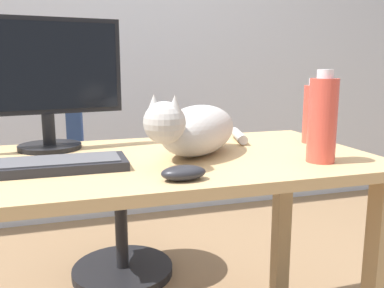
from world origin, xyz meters
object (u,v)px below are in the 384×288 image
object	(u,v)px
keyboard	(41,166)
computer_mouse	(184,173)
cat	(196,129)
spray_bottle	(322,119)
office_chair	(109,192)
water_bottle	(313,113)
monitor	(45,79)

from	to	relation	value
keyboard	computer_mouse	distance (m)	0.38
cat	spray_bottle	xyz separation A→B (m)	(0.31, -0.18, 0.04)
office_chair	spray_bottle	size ratio (longest dim) A/B	3.71
computer_mouse	spray_bottle	world-z (taller)	spray_bottle
cat	spray_bottle	size ratio (longest dim) A/B	1.82
office_chair	water_bottle	distance (m)	1.01
office_chair	monitor	xyz separation A→B (m)	(-0.23, -0.50, 0.54)
cat	computer_mouse	world-z (taller)	cat
water_bottle	computer_mouse	bearing A→B (deg)	-149.86
spray_bottle	keyboard	bearing A→B (deg)	170.38
monitor	cat	distance (m)	0.50
spray_bottle	monitor	bearing A→B (deg)	150.63
monitor	cat	world-z (taller)	monitor
keyboard	computer_mouse	xyz separation A→B (m)	(0.33, -0.19, 0.00)
water_bottle	keyboard	bearing A→B (deg)	-171.62
water_bottle	spray_bottle	xyz separation A→B (m)	(-0.14, -0.26, 0.02)
office_chair	water_bottle	world-z (taller)	water_bottle
keyboard	cat	bearing A→B (deg)	6.55
water_bottle	spray_bottle	size ratio (longest dim) A/B	0.87
cat	keyboard	bearing A→B (deg)	-173.45
monitor	office_chair	bearing A→B (deg)	64.91
computer_mouse	water_bottle	distance (m)	0.65
office_chair	monitor	world-z (taller)	monitor
office_chair	cat	distance (m)	0.85
cat	computer_mouse	bearing A→B (deg)	-113.97
cat	office_chair	bearing A→B (deg)	104.52
monitor	water_bottle	bearing A→B (deg)	-10.08
computer_mouse	cat	bearing A→B (deg)	66.03
keyboard	computer_mouse	world-z (taller)	computer_mouse
cat	spray_bottle	distance (m)	0.36
monitor	water_bottle	world-z (taller)	monitor
cat	water_bottle	world-z (taller)	water_bottle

